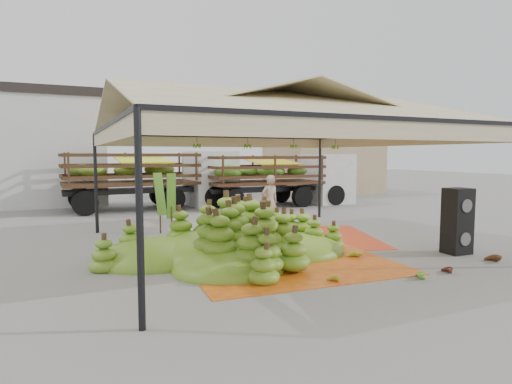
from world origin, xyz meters
name	(u,v)px	position (x,y,z in m)	size (l,w,h in m)	color
ground	(273,247)	(0.00, 0.00, 0.00)	(90.00, 90.00, 0.00)	slate
canopy_tent	(273,118)	(0.00, 0.00, 3.30)	(8.10, 8.10, 4.00)	black
building_tan	(322,160)	(10.00, 13.00, 2.07)	(6.30, 5.30, 4.10)	tan
tarp_left	(284,260)	(-0.41, -1.35, 0.01)	(4.47, 4.26, 0.01)	orange
tarp_right	(311,237)	(1.57, 0.65, 0.01)	(3.55, 3.72, 0.01)	#D04113
banana_heap	(230,229)	(-1.37, -0.51, 0.66)	(6.13, 5.03, 1.31)	#3F7819
hand_yellow_a	(332,278)	(-0.41, -3.26, 0.09)	(0.38, 0.31, 0.17)	#B98F25
hand_yellow_b	(354,254)	(1.12, -1.90, 0.11)	(0.47, 0.39, 0.22)	gold
hand_red_a	(444,269)	(2.03, -3.65, 0.09)	(0.41, 0.34, 0.19)	#541C13
hand_red_b	(492,257)	(3.70, -3.45, 0.11)	(0.50, 0.41, 0.23)	#5A2A14
hand_green	(415,273)	(1.22, -3.70, 0.11)	(0.47, 0.38, 0.21)	#50811A
hanging_bunches	(271,147)	(0.68, 1.48, 2.62)	(4.74, 0.24, 0.20)	#527518
speaker_stack	(457,221)	(3.70, -2.51, 0.79)	(0.59, 0.52, 1.59)	black
banana_leaves	(169,236)	(-2.12, 2.62, 0.00)	(0.96, 1.36, 3.70)	#3A751F
vendor	(270,201)	(1.22, 2.66, 0.86)	(0.63, 0.41, 1.72)	gray
truck_left	(159,173)	(-0.98, 9.33, 1.56)	(7.48, 2.84, 2.54)	#4A2A18
truck_right	(286,174)	(4.74, 8.09, 1.49)	(7.04, 2.49, 2.41)	#482518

